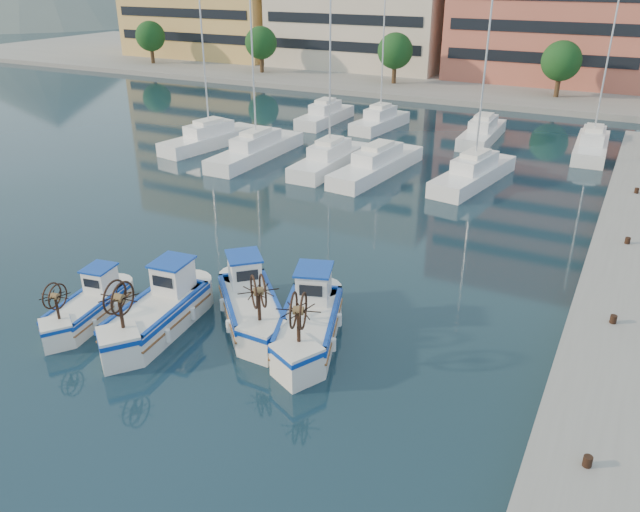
{
  "coord_description": "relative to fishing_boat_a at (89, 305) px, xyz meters",
  "views": [
    {
      "loc": [
        12.57,
        -16.03,
        12.84
      ],
      "look_at": [
        1.3,
        5.62,
        1.5
      ],
      "focal_mm": 35.0,
      "sensor_mm": 36.0,
      "label": 1
    }
  ],
  "objects": [
    {
      "name": "fishing_boat_d",
      "position": [
        8.43,
        2.77,
        0.18
      ],
      "size": [
        3.46,
        5.13,
        3.1
      ],
      "rotation": [
        0.0,
        0.0,
        0.33
      ],
      "color": "silver",
      "rests_on": "ground"
    },
    {
      "name": "fishing_boat_b",
      "position": [
        2.92,
        0.77,
        0.17
      ],
      "size": [
        2.53,
        5.04,
        3.08
      ],
      "rotation": [
        0.0,
        0.0,
        0.11
      ],
      "color": "silver",
      "rests_on": "ground"
    },
    {
      "name": "ground",
      "position": [
        5.52,
        1.13,
        -0.67
      ],
      "size": [
        300.0,
        300.0,
        0.0
      ],
      "primitive_type": "plane",
      "color": "#1A3244",
      "rests_on": "ground"
    },
    {
      "name": "fishing_boat_c",
      "position": [
        5.73,
        2.89,
        0.16
      ],
      "size": [
        4.6,
        4.72,
        3.02
      ],
      "rotation": [
        0.0,
        0.0,
        0.75
      ],
      "color": "silver",
      "rests_on": "ground"
    },
    {
      "name": "yacht_marina",
      "position": [
        2.36,
        28.88,
        -0.14
      ],
      "size": [
        38.15,
        22.15,
        11.5
      ],
      "color": "white",
      "rests_on": "ground"
    },
    {
      "name": "quay",
      "position": [
        18.52,
        9.13,
        -0.07
      ],
      "size": [
        3.0,
        60.0,
        1.2
      ],
      "primitive_type": "cube",
      "color": "gray",
      "rests_on": "ground"
    },
    {
      "name": "fishing_boat_a",
      "position": [
        0.0,
        0.0,
        0.0
      ],
      "size": [
        2.19,
        4.02,
        2.44
      ],
      "rotation": [
        0.0,
        0.0,
        0.17
      ],
      "color": "silver",
      "rests_on": "ground"
    },
    {
      "name": "hill_west",
      "position": [
        -134.48,
        111.13,
        -0.67
      ],
      "size": [
        180.0,
        180.0,
        60.0
      ],
      "primitive_type": "cone",
      "color": "slate",
      "rests_on": "ground"
    }
  ]
}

